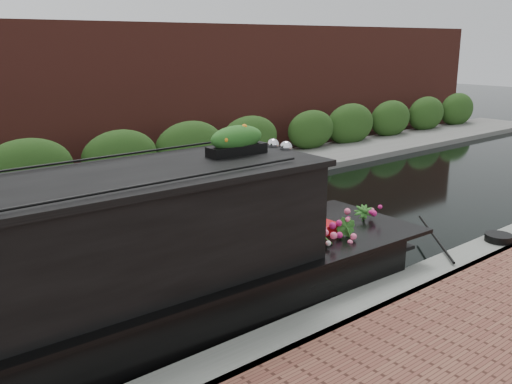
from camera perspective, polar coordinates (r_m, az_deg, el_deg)
ground at (r=9.26m, az=-11.65°, el=-7.67°), size 80.00×80.00×0.00m
near_bank_coping at (r=6.82m, az=2.33°, el=-16.08°), size 40.00×0.60×0.50m
far_bank_path at (r=12.93m, az=-20.62°, el=-1.80°), size 40.00×2.40×0.34m
far_hedge at (r=13.76m, az=-21.90°, el=-0.95°), size 40.00×1.10×2.80m
rope_fender at (r=10.01m, az=11.83°, el=-5.01°), size 0.30×0.38×0.30m
coiled_mooring_rope at (r=10.40m, az=23.11°, el=-4.23°), size 0.45×0.45×0.12m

